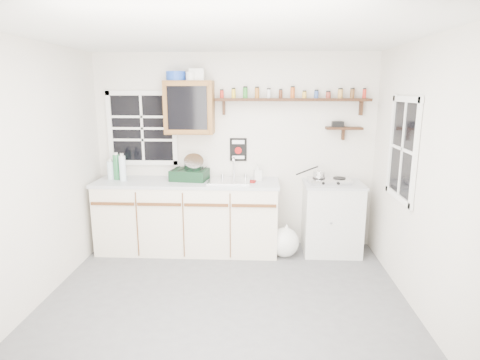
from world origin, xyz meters
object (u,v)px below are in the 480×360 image
object	(u,v)px
dish_rack	(191,172)
hotplate	(329,181)
upper_cabinet	(189,107)
main_cabinet	(188,216)
right_cabinet	(332,218)
spice_shelf	(292,99)

from	to	relation	value
dish_rack	hotplate	distance (m)	1.73
upper_cabinet	main_cabinet	bearing A→B (deg)	-103.68
right_cabinet	hotplate	size ratio (longest dim) A/B	1.74
upper_cabinet	spice_shelf	size ratio (longest dim) A/B	0.34
right_cabinet	dish_rack	distance (m)	1.88
right_cabinet	hotplate	distance (m)	0.49
main_cabinet	hotplate	xyz separation A→B (m)	(1.77, 0.01, 0.48)
main_cabinet	dish_rack	size ratio (longest dim) A/B	4.73
main_cabinet	spice_shelf	size ratio (longest dim) A/B	1.21
spice_shelf	dish_rack	xyz separation A→B (m)	(-1.26, -0.14, -0.91)
dish_rack	hotplate	world-z (taller)	dish_rack
main_cabinet	spice_shelf	xyz separation A→B (m)	(1.31, 0.21, 1.47)
right_cabinet	dish_rack	world-z (taller)	dish_rack
main_cabinet	dish_rack	distance (m)	0.57
upper_cabinet	dish_rack	size ratio (longest dim) A/B	1.33
dish_rack	main_cabinet	bearing A→B (deg)	-114.52
upper_cabinet	dish_rack	xyz separation A→B (m)	(0.01, -0.07, -0.80)
main_cabinet	hotplate	world-z (taller)	hotplate
main_cabinet	hotplate	bearing A→B (deg)	0.18
spice_shelf	main_cabinet	bearing A→B (deg)	-170.75
main_cabinet	dish_rack	xyz separation A→B (m)	(0.04, 0.07, 0.57)
dish_rack	hotplate	xyz separation A→B (m)	(1.73, -0.06, -0.08)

